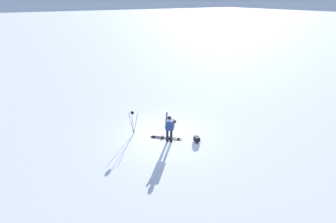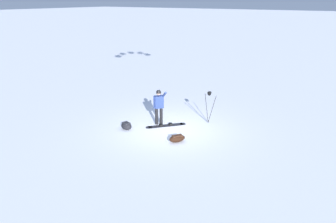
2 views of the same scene
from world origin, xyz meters
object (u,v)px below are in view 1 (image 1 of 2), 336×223
object	(u,v)px
snowboarder	(169,127)
snowboard	(166,138)
gear_bag_large	(171,121)
gear_bag_small	(197,139)
camera_tripod	(133,118)

from	to	relation	value
snowboarder	snowboard	distance (m)	1.03
gear_bag_large	gear_bag_small	bearing A→B (deg)	2.94
snowboarder	camera_tripod	size ratio (longest dim) A/B	1.10
gear_bag_large	camera_tripod	world-z (taller)	camera_tripod
snowboard	camera_tripod	size ratio (longest dim) A/B	0.99
snowboard	gear_bag_small	bearing A→B (deg)	47.55
snowboard	gear_bag_small	world-z (taller)	gear_bag_small
gear_bag_large	gear_bag_small	world-z (taller)	gear_bag_small
gear_bag_large	camera_tripod	distance (m)	2.74
snowboarder	camera_tripod	xyz separation A→B (m)	(-1.80, -1.40, 0.07)
gear_bag_small	camera_tripod	bearing A→B (deg)	-133.73
snowboard	snowboarder	bearing A→B (deg)	-2.20
gear_bag_large	gear_bag_small	distance (m)	2.54
gear_bag_large	gear_bag_small	size ratio (longest dim) A/B	1.16
camera_tripod	gear_bag_small	bearing A→B (deg)	46.27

